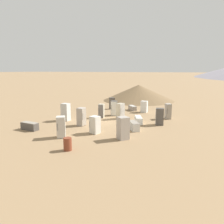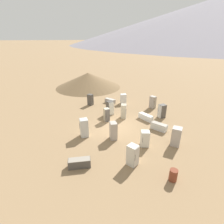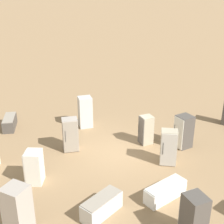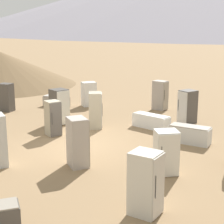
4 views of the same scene
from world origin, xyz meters
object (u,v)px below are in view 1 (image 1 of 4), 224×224
at_px(discarded_fridge_11, 168,111).
at_px(discarded_fridge_3, 138,120).
at_px(discarded_fridge_8, 133,126).
at_px(discarded_fridge_14, 123,128).
at_px(discarded_fridge_7, 81,117).
at_px(discarded_fridge_5, 114,108).
at_px(discarded_fridge_10, 120,111).
at_px(discarded_fridge_15, 61,127).
at_px(rusty_barrel, 68,144).
at_px(discarded_fridge_9, 66,112).
at_px(discarded_fridge_0, 160,117).
at_px(discarded_fridge_1, 144,107).
at_px(discarded_fridge_13, 101,111).
at_px(discarded_fridge_4, 132,108).
at_px(discarded_fridge_2, 30,126).
at_px(discarded_fridge_6, 95,125).
at_px(discarded_fridge_12, 112,103).

bearing_deg(discarded_fridge_11, discarded_fridge_3, 26.23).
relative_size(discarded_fridge_8, discarded_fridge_14, 0.97).
relative_size(discarded_fridge_7, discarded_fridge_8, 1.01).
height_order(discarded_fridge_5, discarded_fridge_7, same).
height_order(discarded_fridge_10, discarded_fridge_15, discarded_fridge_10).
relative_size(discarded_fridge_5, rusty_barrel, 1.98).
bearing_deg(discarded_fridge_9, discarded_fridge_0, -79.94).
bearing_deg(discarded_fridge_11, discarded_fridge_5, -20.43).
height_order(discarded_fridge_1, discarded_fridge_11, discarded_fridge_11).
bearing_deg(discarded_fridge_13, discarded_fridge_4, -117.22).
xyz_separation_m(discarded_fridge_3, discarded_fridge_11, (3.24, -2.26, 0.50)).
xyz_separation_m(discarded_fridge_2, discarded_fridge_5, (8.98, -4.08, 0.52)).
bearing_deg(discarded_fridge_2, discarded_fridge_3, 132.54).
distance_m(discarded_fridge_7, discarded_fridge_8, 5.08).
bearing_deg(discarded_fridge_3, discarded_fridge_8, 72.83).
relative_size(discarded_fridge_6, discarded_fridge_14, 0.84).
xyz_separation_m(discarded_fridge_2, discarded_fridge_12, (12.75, -2.01, 0.44)).
height_order(discarded_fridge_10, discarded_fridge_11, discarded_fridge_10).
bearing_deg(discarded_fridge_13, discarded_fridge_14, 118.00).
relative_size(discarded_fridge_6, discarded_fridge_15, 0.87).
bearing_deg(discarded_fridge_12, discarded_fridge_4, 47.37).
height_order(discarded_fridge_4, discarded_fridge_15, discarded_fridge_15).
bearing_deg(discarded_fridge_6, discarded_fridge_12, -57.66).
bearing_deg(discarded_fridge_6, discarded_fridge_15, 63.11).
xyz_separation_m(discarded_fridge_3, discarded_fridge_5, (2.34, 3.80, 0.54)).
distance_m(discarded_fridge_12, discarded_fridge_13, 5.69).
bearing_deg(discarded_fridge_3, rusty_barrel, 53.05).
relative_size(discarded_fridge_8, rusty_barrel, 1.96).
bearing_deg(discarded_fridge_3, discarded_fridge_13, -33.55).
distance_m(discarded_fridge_0, discarded_fridge_13, 6.62).
relative_size(discarded_fridge_3, discarded_fridge_14, 1.09).
height_order(discarded_fridge_2, discarded_fridge_3, discarded_fridge_2).
relative_size(discarded_fridge_2, discarded_fridge_6, 1.14).
relative_size(discarded_fridge_0, discarded_fridge_2, 0.98).
bearing_deg(discarded_fridge_3, discarded_fridge_15, 34.96).
distance_m(discarded_fridge_0, discarded_fridge_12, 9.93).
relative_size(discarded_fridge_11, discarded_fridge_15, 0.98).
xyz_separation_m(discarded_fridge_2, discarded_fridge_13, (7.22, -3.35, 0.43)).
bearing_deg(discarded_fridge_1, discarded_fridge_10, -105.20).
relative_size(discarded_fridge_0, rusty_barrel, 1.89).
relative_size(discarded_fridge_2, discarded_fridge_14, 0.96).
bearing_deg(discarded_fridge_3, discarded_fridge_1, -104.41).
xyz_separation_m(discarded_fridge_7, discarded_fridge_14, (-2.15, -5.20, 0.01)).
bearing_deg(discarded_fridge_5, discarded_fridge_7, 63.53).
bearing_deg(discarded_fridge_11, discarded_fridge_4, -59.23).
height_order(discarded_fridge_12, discarded_fridge_14, discarded_fridge_14).
bearing_deg(discarded_fridge_4, discarded_fridge_1, -62.29).
xyz_separation_m(discarded_fridge_6, rusty_barrel, (-4.23, -0.36, -0.30)).
xyz_separation_m(discarded_fridge_4, discarded_fridge_8, (-8.93, -3.41, 0.06)).
xyz_separation_m(discarded_fridge_2, discarded_fridge_14, (1.14, -8.50, 0.53)).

